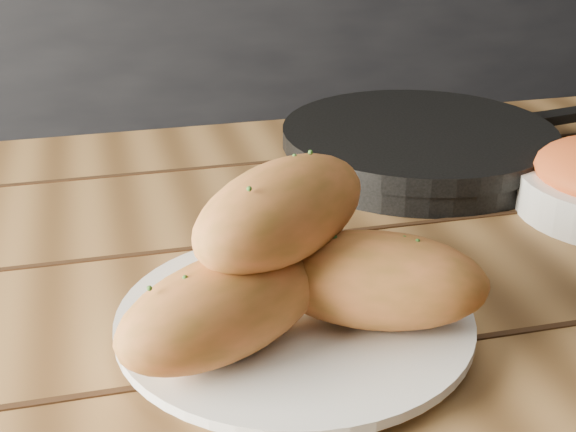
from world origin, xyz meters
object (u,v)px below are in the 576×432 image
object	(u,v)px
table	(349,381)
skillet	(419,145)
bread_rolls	(288,259)
plate	(294,322)

from	to	relation	value
table	skillet	xyz separation A→B (m)	(0.16, 0.25, 0.12)
table	bread_rolls	bearing A→B (deg)	-139.26
plate	bread_rolls	xyz separation A→B (m)	(-0.01, -0.00, 0.06)
plate	skillet	world-z (taller)	skillet
bread_rolls	skillet	xyz separation A→B (m)	(0.24, 0.32, -0.04)
table	bread_rolls	world-z (taller)	bread_rolls
plate	skillet	distance (m)	0.39
plate	bread_rolls	bearing A→B (deg)	-149.04
bread_rolls	plate	bearing A→B (deg)	30.96
table	plate	distance (m)	0.14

